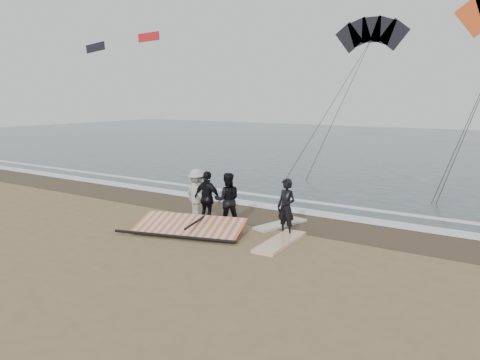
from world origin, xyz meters
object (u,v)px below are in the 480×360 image
object	(u,v)px
board_white	(280,242)
man_main	(286,207)
sail_rig	(190,227)
board_cream	(281,224)

from	to	relation	value
board_white	man_main	bearing A→B (deg)	102.76
man_main	sail_rig	size ratio (longest dim) A/B	0.46
board_white	board_cream	size ratio (longest dim) A/B	1.16
man_main	board_cream	world-z (taller)	man_main
man_main	board_cream	bearing A→B (deg)	140.14
man_main	sail_rig	xyz separation A→B (m)	(-2.83, -1.41, -0.75)
board_white	sail_rig	size ratio (longest dim) A/B	0.62
board_white	sail_rig	bearing A→B (deg)	-172.95
board_white	board_cream	bearing A→B (deg)	114.37
board_cream	sail_rig	world-z (taller)	sail_rig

